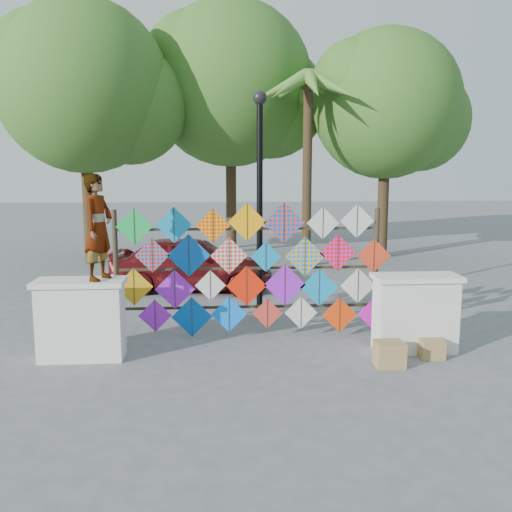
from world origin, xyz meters
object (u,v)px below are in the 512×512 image
Objects in this scene: sedan at (191,263)px; lamppost at (260,184)px; vendor_woman at (98,227)px; kite_rack at (252,270)px.

lamppost reaches higher than sedan.
vendor_woman is 5.36m from sedan.
vendor_woman is (-2.44, -0.93, 0.88)m from kite_rack.
sedan is (-1.23, 4.09, -0.55)m from kite_rack.
lamppost is at bearing 79.42° from kite_rack.
sedan is at bearing 8.01° from vendor_woman.
lamppost is at bearing -144.19° from sedan.
vendor_woman is at bearing -140.55° from lamppost.
lamppost is (0.24, 1.27, 1.47)m from kite_rack.
kite_rack is at bearing -154.91° from sedan.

